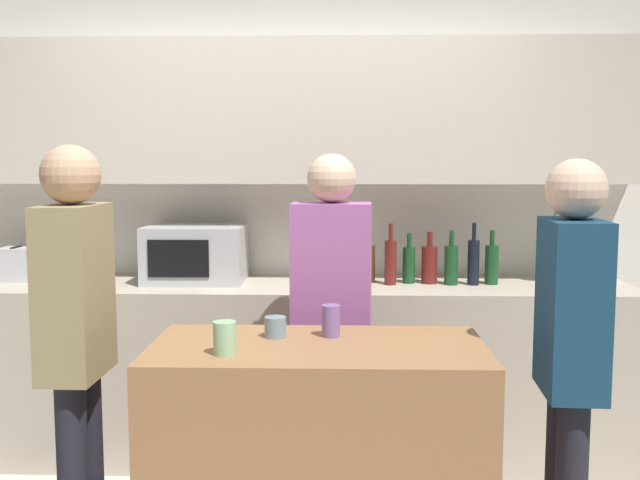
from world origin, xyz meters
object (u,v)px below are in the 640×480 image
Objects in this scene: potted_plant at (563,246)px; bottle_3 at (429,264)px; bottle_1 at (390,261)px; bottle_5 at (473,261)px; person_left at (331,305)px; microwave at (195,254)px; cup_2 at (225,338)px; bottle_6 at (492,264)px; cup_0 at (275,327)px; person_center at (571,345)px; toaster at (26,264)px; bottle_4 at (451,264)px; bottle_0 at (369,263)px; bottle_2 at (409,264)px; cup_1 at (331,321)px; person_right at (76,328)px.

potted_plant reaches higher than bottle_3.
bottle_1 reaches higher than bottle_3.
person_left reaches higher than bottle_5.
person_left is (0.74, -0.74, -0.13)m from microwave.
cup_2 is at bearing -127.64° from bottle_5.
bottle_6 reaches higher than cup_0.
person_center is at bearing -67.29° from bottle_1.
cup_0 is (0.54, -1.21, -0.12)m from microwave.
bottle_5 is at bearing 52.36° from cup_2.
toaster reaches higher than cup_2.
cup_0 is at bearing -125.37° from bottle_4.
potted_plant is at bearing -0.61° from bottle_0.
bottle_2 is 1.24m from cup_1.
bottle_2 is at bearing 21.63° from person_center.
person_right is (-1.75, -1.26, -0.07)m from bottle_6.
potted_plant is 0.92m from bottle_1.
cup_2 is at bearing -120.54° from cup_0.
bottle_2 is 0.17× the size of person_left.
bottle_6 is 0.18× the size of person_center.
bottle_1 is 1.13× the size of bottle_6.
bottle_2 reaches higher than cup_2.
bottle_5 is at bearing -132.89° from person_left.
cup_2 is at bearing -142.80° from cup_1.
cup_0 is at bearing -39.68° from toaster.
potted_plant is 1.39× the size of bottle_4.
bottle_3 is 1.92m from person_right.
bottle_0 is 2.27× the size of cup_1.
person_left is at bearing 63.92° from cup_2.
person_right is at bearing -135.81° from bottle_2.
bottle_0 is 1.22m from cup_1.
bottle_0 is 0.64m from bottle_6.
person_right is (-1.76, 0.07, 0.03)m from person_center.
person_center is (2.50, -1.37, -0.08)m from toaster.
bottle_6 is at bearing 5.78° from bottle_4.
bottle_4 and bottle_6 have the same top height.
person_left reaches higher than person_center.
bottle_2 is at bearing -179.20° from potted_plant.
bottle_6 is at bearing -135.53° from person_left.
bottle_0 is 1.28m from cup_0.
microwave is 0.32× the size of person_left.
potted_plant is 1.39× the size of bottle_6.
microwave is at bearing 176.58° from bottle_1.
cup_1 is at bearing 4.59° from cup_0.
bottle_4 is (0.22, -0.05, 0.01)m from bottle_2.
potted_plant is 1.44× the size of bottle_3.
bottle_4 is at bearing -127.89° from person_left.
cup_2 is at bearing -114.94° from bottle_1.
person_left reaches higher than bottle_6.
bottle_4 is 2.37× the size of cup_1.
bottle_2 is 2.21× the size of cup_1.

